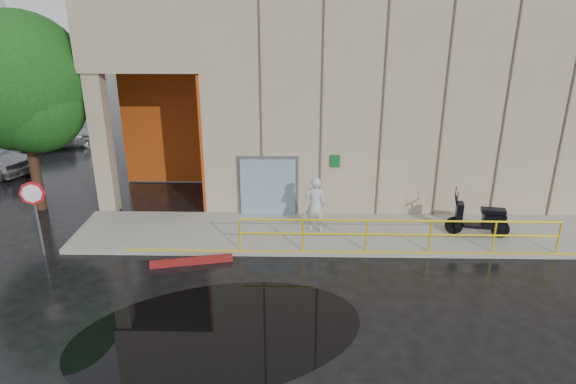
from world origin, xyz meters
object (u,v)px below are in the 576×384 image
Objects in this scene: scooter at (480,210)px; car_c at (58,135)px; stop_sign at (34,202)px; red_curb at (192,261)px; tree_near at (23,87)px; person at (315,204)px.

scooter is 0.48× the size of car_c.
car_c is (-4.69, 11.81, -1.14)m from stop_sign.
scooter is 20.95m from car_c.
car_c is at bearing 159.99° from scooter.
stop_sign reaches higher than red_curb.
tree_near is (-1.60, 3.53, 2.72)m from stop_sign.
person reaches higher than red_curb.
person is 0.26× the size of tree_near.
tree_near is (-9.86, 1.92, 3.39)m from person.
stop_sign is at bearing 174.54° from red_curb.
car_c is (-12.94, 10.20, -0.47)m from person.
person is 10.60m from tree_near.
red_curb is at bearing -32.65° from tree_near.
person is at bearing 29.18° from red_curb.
person is at bearing -11.03° from tree_near.
person is 16.49m from car_c.
red_curb is 0.34× the size of tree_near.
tree_near is (-15.07, 2.17, 3.45)m from scooter.
car_c is at bearing 110.45° from tree_near.
person is at bearing -152.35° from car_c.
red_curb is at bearing 3.90° from stop_sign.
stop_sign is (-13.46, -1.36, 0.73)m from scooter.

